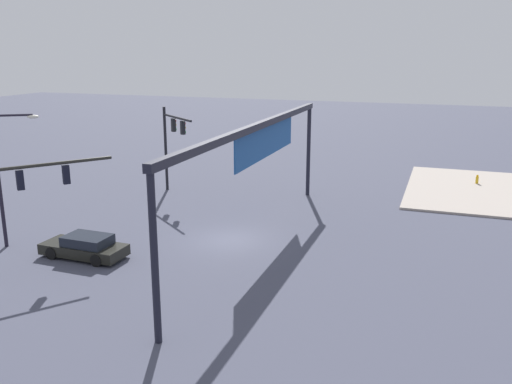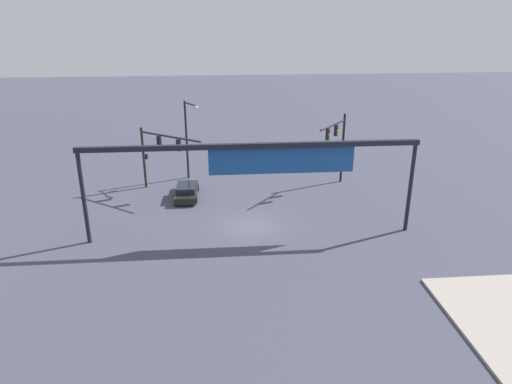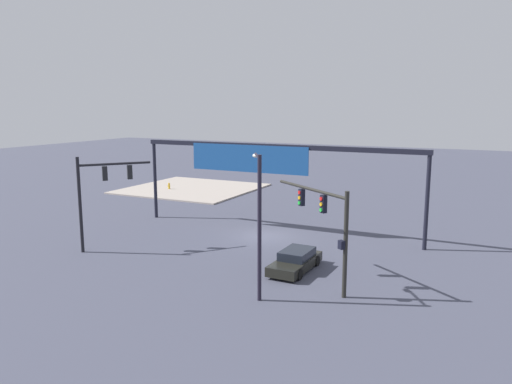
% 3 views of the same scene
% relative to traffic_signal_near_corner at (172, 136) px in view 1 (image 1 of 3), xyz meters
% --- Properties ---
extents(ground_plane, '(172.52, 172.52, 0.00)m').
position_rel_traffic_signal_near_corner_xyz_m(ground_plane, '(-8.37, -7.96, -4.31)').
color(ground_plane, '#434556').
extents(sidewalk_corner, '(14.07, 13.73, 0.15)m').
position_rel_traffic_signal_near_corner_xyz_m(sidewalk_corner, '(8.15, -23.33, -4.23)').
color(sidewalk_corner, '#A99D92').
rests_on(sidewalk_corner, ground).
extents(traffic_signal_near_corner, '(3.13, 3.80, 6.35)m').
position_rel_traffic_signal_near_corner_xyz_m(traffic_signal_near_corner, '(0.00, 0.00, 0.00)').
color(traffic_signal_near_corner, black).
rests_on(traffic_signal_near_corner, ground).
extents(traffic_signal_opposite_side, '(5.34, 4.31, 5.48)m').
position_rel_traffic_signal_near_corner_xyz_m(traffic_signal_opposite_side, '(-15.72, -0.00, -0.46)').
color(traffic_signal_opposite_side, black).
rests_on(traffic_signal_opposite_side, ground).
extents(streetlamp_curved_arm, '(1.46, 2.17, 7.31)m').
position_rel_traffic_signal_near_corner_xyz_m(streetlamp_curved_arm, '(-13.23, 2.98, -0.02)').
color(streetlamp_curved_arm, black).
rests_on(streetlamp_curved_arm, ground).
extents(overhead_sign_gantry, '(22.78, 0.43, 6.75)m').
position_rel_traffic_signal_near_corner_xyz_m(overhead_sign_gantry, '(-7.74, -9.58, 1.35)').
color(overhead_sign_gantry, black).
rests_on(overhead_sign_gantry, ground).
extents(sedan_car_approaching, '(1.96, 4.50, 1.21)m').
position_rel_traffic_signal_near_corner_xyz_m(sedan_car_approaching, '(-13.30, -1.87, -3.73)').
color(sedan_car_approaching, black).
rests_on(sedan_car_approaching, ground).
extents(fire_hydrant_on_curb, '(0.33, 0.22, 0.71)m').
position_rel_traffic_signal_near_corner_xyz_m(fire_hydrant_on_curb, '(10.16, -21.63, -3.82)').
color(fire_hydrant_on_curb, gold).
rests_on(fire_hydrant_on_curb, sidewalk_corner).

